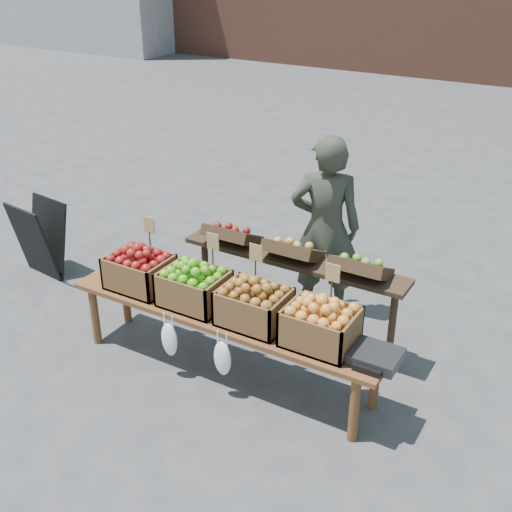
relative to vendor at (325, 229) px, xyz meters
The scene contains 10 objects.
ground 1.90m from the vendor, 97.36° to the right, with size 80.00×80.00×0.00m, color #3F3F42.
vendor is the anchor object (origin of this frame).
chalkboard_sign 2.97m from the vendor, 164.53° to the right, with size 0.54×0.30×0.82m, color black, non-canonical shape.
back_table 0.64m from the vendor, 94.46° to the right, with size 2.10×0.44×1.04m, color #312114, non-canonical shape.
display_bench 1.41m from the vendor, 102.15° to the right, with size 2.70×0.56×0.57m, color brown, non-canonical shape.
crate_golden_apples 1.68m from the vendor, 131.05° to the right, with size 0.50×0.40×0.28m, color maroon, non-canonical shape.
crate_russet_pears 1.38m from the vendor, 113.45° to the right, with size 0.50×0.40×0.28m, color #41870D, non-canonical shape.
crate_red_apples 1.27m from the vendor, 89.81° to the right, with size 0.50×0.40×0.28m, color #A17025, non-canonical shape.
crate_green_apples 1.38m from the vendor, 66.24° to the right, with size 0.50×0.40×0.28m, color gold, non-canonical shape.
weighing_scale 1.61m from the vendor, 52.12° to the right, with size 0.34×0.30×0.08m, color black.
Camera 1 is at (2.33, -3.14, 3.21)m, focal length 45.00 mm.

